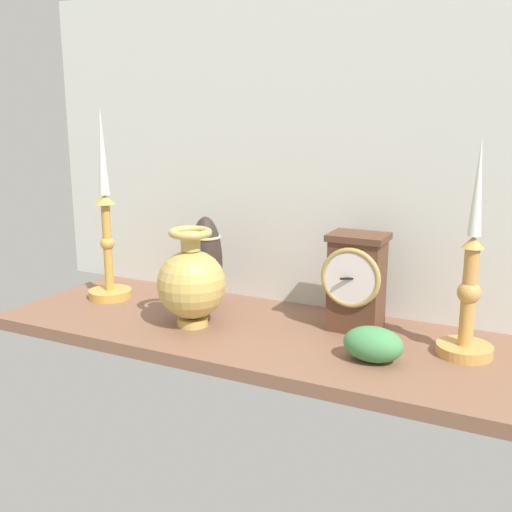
{
  "coord_description": "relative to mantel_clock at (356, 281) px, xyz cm",
  "views": [
    {
      "loc": [
        48.81,
        -97.65,
        39.94
      ],
      "look_at": [
        0.18,
        0.0,
        14.0
      ],
      "focal_mm": 42.66,
      "sensor_mm": 36.0,
      "label": 1
    }
  ],
  "objects": [
    {
      "name": "ground_plane",
      "position": [
        -17.22,
        -7.33,
        -10.69
      ],
      "size": [
        100.0,
        36.0,
        2.4
      ],
      "primitive_type": "cube",
      "color": "brown"
    },
    {
      "name": "back_wall",
      "position": [
        -17.22,
        11.17,
        23.01
      ],
      "size": [
        120.0,
        2.0,
        65.0
      ],
      "primitive_type": "cube",
      "color": "silver",
      "rests_on": "ground_plane"
    },
    {
      "name": "mantel_clock",
      "position": [
        0.0,
        0.0,
        0.0
      ],
      "size": [
        11.12,
        9.84,
        18.32
      ],
      "color": "brown",
      "rests_on": "ground_plane"
    },
    {
      "name": "candlestick_tall_left",
      "position": [
        -54.35,
        -4.48,
        3.42
      ],
      "size": [
        9.31,
        9.31,
        40.83
      ],
      "color": "gold",
      "rests_on": "ground_plane"
    },
    {
      "name": "candlestick_tall_center",
      "position": [
        20.28,
        -3.52,
        1.29
      ],
      "size": [
        9.35,
        9.35,
        36.43
      ],
      "color": "#CE9449",
      "rests_on": "ground_plane"
    },
    {
      "name": "brass_vase_bulbous",
      "position": [
        -28.57,
        -11.53,
        -0.94
      ],
      "size": [
        13.13,
        13.13,
        18.87
      ],
      "color": "tan",
      "rests_on": "ground_plane"
    },
    {
      "name": "tall_ceramic_vase",
      "position": [
        -32.13,
        -0.23,
        0.22
      ],
      "size": [
        6.8,
        6.8,
        19.13
      ],
      "color": "#312723",
      "rests_on": "ground_plane"
    },
    {
      "name": "ivy_sprig",
      "position": [
        7.18,
        -12.93,
        -6.57
      ],
      "size": [
        9.95,
        6.97,
        5.83
      ],
      "color": "#438A4E",
      "rests_on": "ground_plane"
    }
  ]
}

